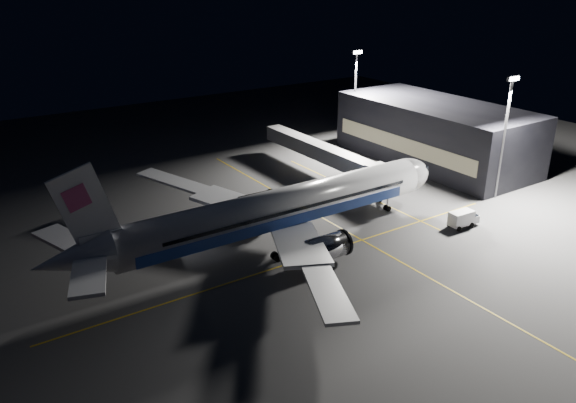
% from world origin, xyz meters
% --- Properties ---
extents(ground, '(200.00, 200.00, 0.00)m').
position_xyz_m(ground, '(0.00, 0.00, 0.00)').
color(ground, '#4C4C4F').
rests_on(ground, ground).
extents(guide_line_main, '(0.25, 80.00, 0.01)m').
position_xyz_m(guide_line_main, '(10.00, 0.00, 0.01)').
color(guide_line_main, gold).
rests_on(guide_line_main, ground).
extents(guide_line_cross, '(70.00, 0.25, 0.01)m').
position_xyz_m(guide_line_cross, '(0.00, -6.00, 0.01)').
color(guide_line_cross, gold).
rests_on(guide_line_cross, ground).
extents(guide_line_side, '(0.25, 40.00, 0.01)m').
position_xyz_m(guide_line_side, '(22.00, 10.00, 0.01)').
color(guide_line_side, gold).
rests_on(guide_line_side, ground).
extents(airliner, '(61.48, 54.22, 16.64)m').
position_xyz_m(airliner, '(-1.08, 0.00, 5.16)').
color(airliner, silver).
rests_on(airliner, ground).
extents(terminal, '(18.12, 40.00, 12.00)m').
position_xyz_m(terminal, '(45.98, 14.00, 6.00)').
color(terminal, black).
rests_on(terminal, ground).
extents(jet_bridge, '(3.60, 34.40, 6.30)m').
position_xyz_m(jet_bridge, '(22.00, 18.06, 4.58)').
color(jet_bridge, '#B2B2B7').
rests_on(jet_bridge, ground).
extents(floodlight_mast_north, '(2.40, 0.68, 20.70)m').
position_xyz_m(floodlight_mast_north, '(40.00, 31.99, 12.37)').
color(floodlight_mast_north, '#59595E').
rests_on(floodlight_mast_north, ground).
extents(floodlight_mast_south, '(2.40, 0.67, 20.70)m').
position_xyz_m(floodlight_mast_south, '(40.00, -6.01, 12.37)').
color(floodlight_mast_south, '#59595E').
rests_on(floodlight_mast_south, ground).
extents(service_truck, '(5.12, 2.47, 2.56)m').
position_xyz_m(service_truck, '(25.87, -10.89, 1.37)').
color(service_truck, white).
rests_on(service_truck, ground).
extents(baggage_tug, '(2.84, 2.48, 1.78)m').
position_xyz_m(baggage_tug, '(-12.86, 10.47, 0.82)').
color(baggage_tug, black).
rests_on(baggage_tug, ground).
extents(safety_cone_a, '(0.40, 0.40, 0.60)m').
position_xyz_m(safety_cone_a, '(4.47, 5.03, 0.30)').
color(safety_cone_a, '#F2420A').
rests_on(safety_cone_a, ground).
extents(safety_cone_b, '(0.39, 0.39, 0.59)m').
position_xyz_m(safety_cone_b, '(6.00, 14.00, 0.29)').
color(safety_cone_b, '#F2420A').
rests_on(safety_cone_b, ground).
extents(safety_cone_c, '(0.37, 0.37, 0.55)m').
position_xyz_m(safety_cone_c, '(-4.96, 4.18, 0.27)').
color(safety_cone_c, '#F2420A').
rests_on(safety_cone_c, ground).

